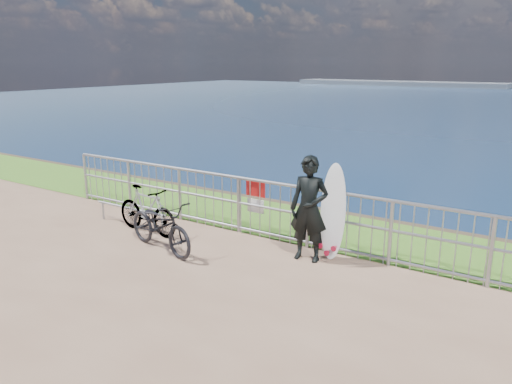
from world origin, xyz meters
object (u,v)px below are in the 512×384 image
Objects in this scene: surfboard at (333,215)px; bicycle_far at (147,210)px; surfer at (309,209)px; bicycle_near at (160,225)px.

surfboard is 3.62m from bicycle_far.
surfer is 2.62m from bicycle_near.
bicycle_near is (-2.65, -1.37, -0.28)m from surfboard.
bicycle_far reaches higher than bicycle_near.
surfer is at bearing -131.12° from surfboard.
surfboard is at bearing -73.03° from bicycle_far.
surfer is 1.10× the size of surfboard.
bicycle_far is (-3.51, -0.84, -0.28)m from surfboard.
surfer is at bearing -77.40° from bicycle_far.
surfer is 1.01× the size of bicycle_near.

